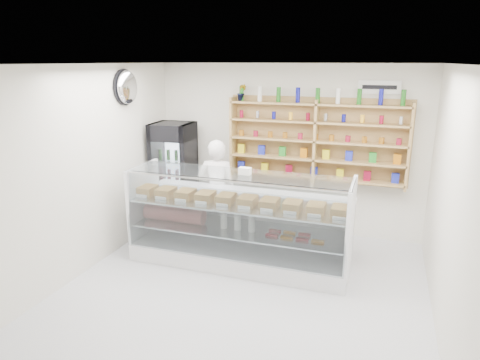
% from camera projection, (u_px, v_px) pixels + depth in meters
% --- Properties ---
extents(room, '(5.00, 5.00, 5.00)m').
position_uv_depth(room, '(238.00, 190.00, 4.90)').
color(room, silver).
rests_on(room, ground).
extents(display_counter, '(3.11, 0.93, 1.35)m').
position_uv_depth(display_counter, '(239.00, 239.00, 6.13)').
color(display_counter, white).
rests_on(display_counter, floor).
extents(shop_worker, '(0.67, 0.50, 1.66)m').
position_uv_depth(shop_worker, '(217.00, 191.00, 6.82)').
color(shop_worker, white).
rests_on(shop_worker, floor).
extents(drinks_cooler, '(0.70, 0.68, 1.83)m').
position_uv_depth(drinks_cooler, '(174.00, 175.00, 7.39)').
color(drinks_cooler, black).
rests_on(drinks_cooler, floor).
extents(wall_shelving, '(2.84, 0.28, 1.33)m').
position_uv_depth(wall_shelving, '(316.00, 141.00, 6.83)').
color(wall_shelving, tan).
rests_on(wall_shelving, back_wall).
extents(potted_plant, '(0.17, 0.15, 0.27)m').
position_uv_depth(potted_plant, '(242.00, 92.00, 7.02)').
color(potted_plant, '#1E6626').
rests_on(potted_plant, wall_shelving).
extents(security_mirror, '(0.15, 0.50, 0.50)m').
position_uv_depth(security_mirror, '(127.00, 87.00, 6.39)').
color(security_mirror, silver).
rests_on(security_mirror, left_wall).
extents(wall_sign, '(0.62, 0.03, 0.20)m').
position_uv_depth(wall_sign, '(379.00, 87.00, 6.43)').
color(wall_sign, white).
rests_on(wall_sign, back_wall).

